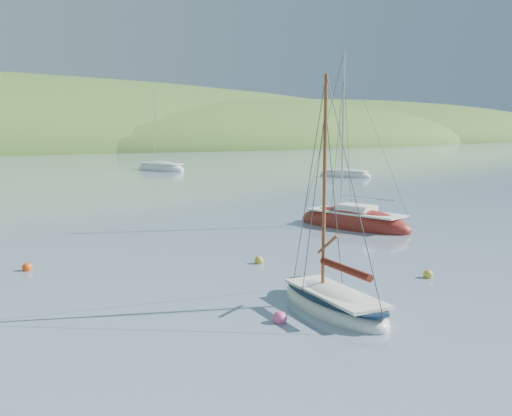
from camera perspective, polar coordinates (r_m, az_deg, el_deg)
ground at (r=20.85m, az=13.66°, el=-8.41°), size 700.00×700.00×0.00m
daysailer_white at (r=18.83m, az=7.73°, el=-9.42°), size 2.66×5.46×8.06m
sloop_red at (r=34.31m, az=9.74°, el=-1.53°), size 4.08×7.95×11.22m
distant_sloop_b at (r=80.87m, az=-9.49°, el=3.86°), size 5.53×9.15×12.31m
distant_sloop_d at (r=69.98m, az=8.88°, el=3.23°), size 4.79×6.98×9.43m
mooring_buoys at (r=23.84m, az=2.64°, el=-5.83°), size 20.35×11.39×0.44m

